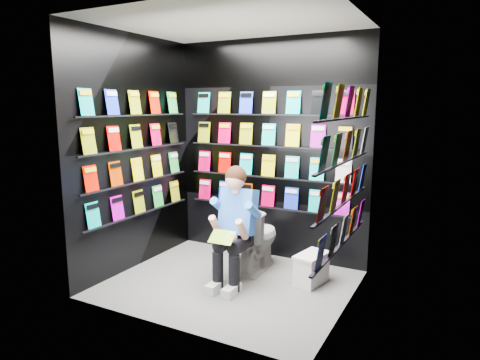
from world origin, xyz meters
The scene contains 14 objects.
floor centered at (0.00, 0.00, 0.00)m, with size 2.40×2.40×0.00m, color slate.
ceiling centered at (0.00, 0.00, 2.60)m, with size 2.40×2.40×0.00m, color white.
wall_back centered at (0.00, 1.00, 1.30)m, with size 2.40×0.04×2.60m, color black.
wall_front centered at (0.00, -1.00, 1.30)m, with size 2.40×0.04×2.60m, color black.
wall_left centered at (-1.20, 0.00, 1.30)m, with size 0.04×2.00×2.60m, color black.
wall_right centered at (1.20, 0.00, 1.30)m, with size 0.04×2.00×2.60m, color black.
comics_back centered at (0.00, 0.97, 1.31)m, with size 2.10×0.06×1.37m, color #DA0300, non-canonical shape.
comics_left centered at (-1.17, 0.00, 1.31)m, with size 0.06×1.70×1.37m, color #DA0300, non-canonical shape.
comics_right centered at (1.17, 0.00, 1.31)m, with size 0.06×1.70×1.37m, color #DA0300, non-canonical shape.
toilet centered at (0.06, 0.49, 0.37)m, with size 0.42×0.75×0.73m, color white.
longbox centered at (0.75, 0.41, 0.15)m, with size 0.21×0.39×0.29m, color white.
longbox_lid centered at (0.75, 0.41, 0.31)m, with size 0.23×0.41×0.03m, color white.
reader centered at (0.06, 0.11, 0.75)m, with size 0.48×0.71×1.30m, color blue, non-canonical shape.
held_comic centered at (0.06, -0.24, 0.58)m, with size 0.25×0.01×0.17m, color green.
Camera 1 is at (2.06, -3.65, 1.83)m, focal length 32.00 mm.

